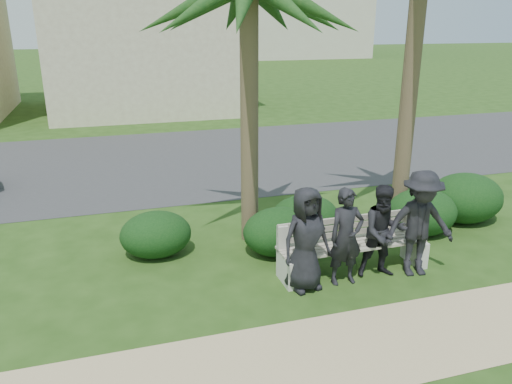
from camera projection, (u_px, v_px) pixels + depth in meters
ground at (309, 280)px, 7.94m from camera, size 160.00×160.00×0.00m
footpath at (364, 347)px, 6.31m from camera, size 30.00×1.60×0.01m
asphalt_street at (208, 157)px, 15.19m from camera, size 160.00×8.00×0.01m
stucco_bldg_right at (139, 28)px, 22.79m from camera, size 8.40×8.40×7.30m
park_bench at (353, 249)px, 8.13m from camera, size 2.48×0.59×0.87m
man_a at (306, 239)px, 7.48m from camera, size 0.88×0.66×1.63m
man_b at (346, 237)px, 7.65m from camera, size 0.57×0.38×1.56m
man_c at (384, 232)px, 7.87m from camera, size 0.84×0.70×1.53m
man_d at (420, 224)px, 7.89m from camera, size 1.22×0.81×1.75m
hedge_b at (156, 233)px, 8.72m from camera, size 1.24×1.03×0.81m
hedge_c at (280, 230)px, 8.78m from camera, size 1.31×1.08×0.86m
hedge_d at (305, 217)px, 9.37m from camera, size 1.33×1.10×0.87m
hedge_e at (422, 211)px, 9.61m from camera, size 1.39×1.15×0.91m
hedge_f at (465, 197)px, 10.22m from camera, size 1.57×1.30×1.03m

